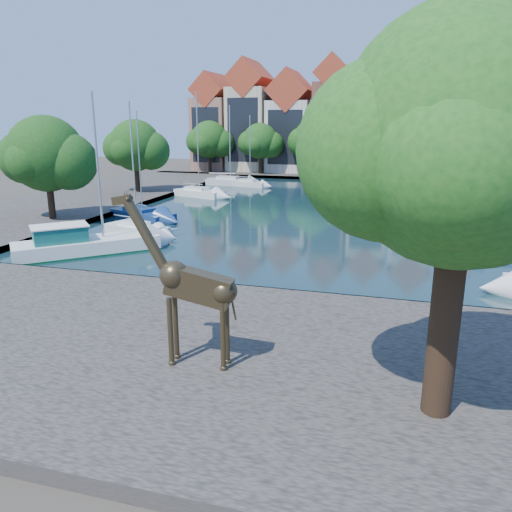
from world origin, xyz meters
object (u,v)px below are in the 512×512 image
(plane_tree, at_px, (469,148))
(sailboat_left_a, at_px, (137,227))
(giraffe_statue, at_px, (190,285))
(motorsailer, at_px, (82,242))

(plane_tree, bearing_deg, sailboat_left_a, 136.00)
(giraffe_statue, xyz_separation_m, motorsailer, (-12.79, 12.50, -2.40))
(plane_tree, height_order, giraffe_statue, plane_tree)
(motorsailer, distance_m, sailboat_left_a, 6.06)
(giraffe_statue, height_order, sailboat_left_a, sailboat_left_a)
(plane_tree, bearing_deg, giraffe_statue, 174.24)
(giraffe_statue, distance_m, motorsailer, 18.04)
(sailboat_left_a, bearing_deg, plane_tree, -44.00)
(motorsailer, height_order, sailboat_left_a, motorsailer)
(giraffe_statue, bearing_deg, sailboat_left_a, 123.51)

